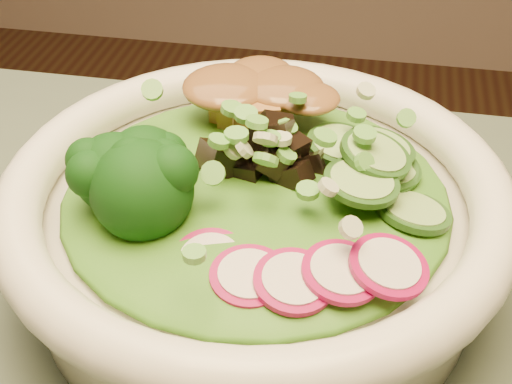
# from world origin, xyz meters

# --- Properties ---
(salad_bowl) EXTENTS (0.29, 0.29, 0.08)m
(salad_bowl) POSITION_xyz_m (-0.02, 0.18, 0.79)
(salad_bowl) COLOR silver
(salad_bowl) RESTS_ON dining_table
(lettuce_bed) EXTENTS (0.22, 0.22, 0.03)m
(lettuce_bed) POSITION_xyz_m (-0.02, 0.18, 0.81)
(lettuce_bed) COLOR #266916
(lettuce_bed) RESTS_ON salad_bowl
(broccoli_florets) EXTENTS (0.10, 0.09, 0.05)m
(broccoli_florets) POSITION_xyz_m (-0.08, 0.16, 0.83)
(broccoli_florets) COLOR black
(broccoli_florets) RESTS_ON salad_bowl
(radish_slices) EXTENTS (0.13, 0.07, 0.02)m
(radish_slices) POSITION_xyz_m (0.01, 0.11, 0.82)
(radish_slices) COLOR #930B45
(radish_slices) RESTS_ON salad_bowl
(cucumber_slices) EXTENTS (0.09, 0.09, 0.04)m
(cucumber_slices) POSITION_xyz_m (0.05, 0.19, 0.83)
(cucumber_slices) COLOR #9AC970
(cucumber_slices) RESTS_ON salad_bowl
(mushroom_heap) EXTENTS (0.09, 0.09, 0.04)m
(mushroom_heap) POSITION_xyz_m (-0.02, 0.19, 0.83)
(mushroom_heap) COLOR black
(mushroom_heap) RESTS_ON salad_bowl
(tofu_cubes) EXTENTS (0.11, 0.09, 0.04)m
(tofu_cubes) POSITION_xyz_m (-0.03, 0.24, 0.83)
(tofu_cubes) COLOR olive
(tofu_cubes) RESTS_ON salad_bowl
(peanut_sauce) EXTENTS (0.08, 0.06, 0.02)m
(peanut_sauce) POSITION_xyz_m (-0.03, 0.24, 0.84)
(peanut_sauce) COLOR brown
(peanut_sauce) RESTS_ON tofu_cubes
(scallion_garnish) EXTENTS (0.21, 0.21, 0.03)m
(scallion_garnish) POSITION_xyz_m (-0.02, 0.18, 0.84)
(scallion_garnish) COLOR #57A038
(scallion_garnish) RESTS_ON salad_bowl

